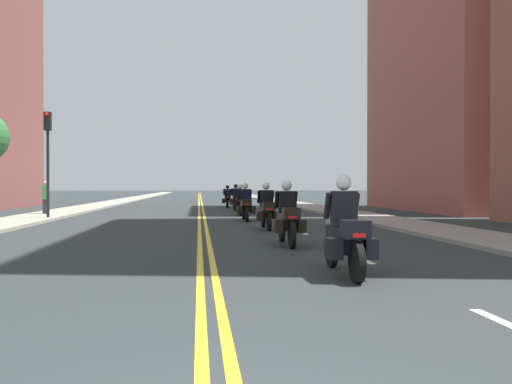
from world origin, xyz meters
TOP-DOWN VIEW (x-y plane):
  - ground_plane at (0.00, 48.00)m, footprint 264.00×264.00m
  - sidewalk_left at (-7.52, 48.00)m, footprint 2.49×144.00m
  - sidewalk_right at (7.52, 48.00)m, footprint 2.49×144.00m
  - centreline_yellow_inner at (-0.12, 48.00)m, footprint 0.12×132.00m
  - centreline_yellow_outer at (0.12, 48.00)m, footprint 0.12×132.00m
  - lane_dashes_white at (3.14, 29.00)m, footprint 0.14×56.40m
  - building_right_1 at (15.53, 27.52)m, footprint 6.54×14.10m
  - motorcycle_0 at (2.25, 5.64)m, footprint 0.77×2.23m
  - motorcycle_1 at (2.06, 10.09)m, footprint 0.77×2.27m
  - motorcycle_2 at (2.16, 14.90)m, footprint 0.76×2.24m
  - motorcycle_3 at (1.84, 19.33)m, footprint 0.76×2.14m
  - motorcycle_4 at (1.96, 23.75)m, footprint 0.78×2.24m
  - motorcycle_5 at (2.09, 28.65)m, footprint 0.77×2.14m
  - motorcycle_6 at (1.82, 32.84)m, footprint 0.77×2.22m
  - traffic_light_near at (-6.68, 20.73)m, footprint 0.28×0.38m
  - pedestrian_0 at (-7.66, 23.81)m, footprint 0.24×0.49m

SIDE VIEW (x-z plane):
  - ground_plane at x=0.00m, z-range 0.00..0.00m
  - centreline_yellow_inner at x=-0.12m, z-range 0.00..0.01m
  - centreline_yellow_outer at x=0.12m, z-range 0.00..0.01m
  - lane_dashes_white at x=3.14m, z-range 0.00..0.01m
  - sidewalk_left at x=-7.52m, z-range 0.00..0.12m
  - sidewalk_right at x=7.52m, z-range 0.00..0.12m
  - motorcycle_6 at x=1.82m, z-range -0.15..1.41m
  - motorcycle_4 at x=1.96m, z-range -0.15..1.44m
  - motorcycle_5 at x=2.09m, z-range -0.16..1.46m
  - motorcycle_3 at x=1.84m, z-range -0.16..1.47m
  - motorcycle_2 at x=2.16m, z-range -0.15..1.46m
  - motorcycle_1 at x=2.06m, z-range -0.14..1.48m
  - motorcycle_0 at x=2.25m, z-range -0.16..1.51m
  - pedestrian_0 at x=-7.66m, z-range 0.03..1.77m
  - traffic_light_near at x=-6.68m, z-range 0.91..5.61m
  - building_right_1 at x=15.53m, z-range 0.00..24.25m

